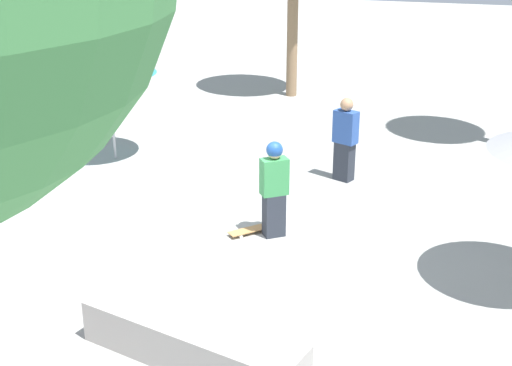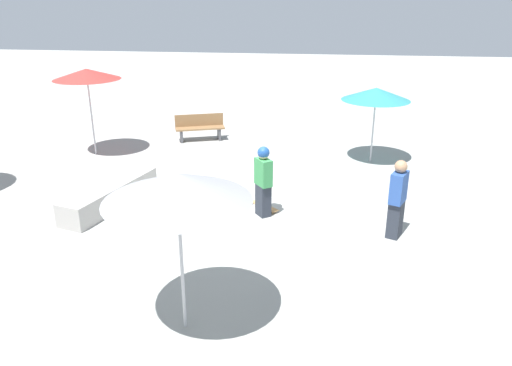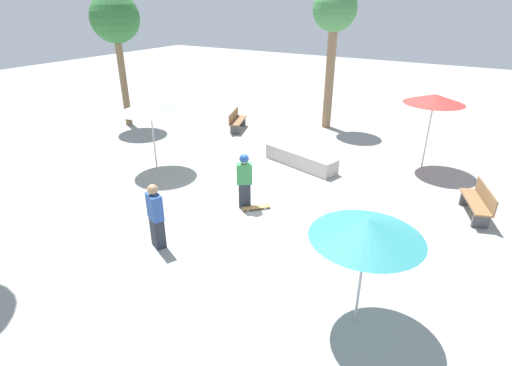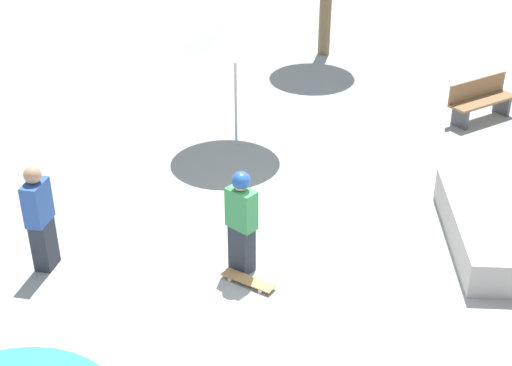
% 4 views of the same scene
% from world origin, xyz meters
% --- Properties ---
extents(ground_plane, '(60.00, 60.00, 0.00)m').
position_xyz_m(ground_plane, '(0.00, 0.00, 0.00)').
color(ground_plane, '#9E9E99').
extents(skater_main, '(0.48, 0.44, 1.58)m').
position_xyz_m(skater_main, '(0.41, 0.74, 0.85)').
color(skater_main, '#282D38').
rests_on(skater_main, ground_plane).
extents(skateboard, '(0.70, 0.71, 0.07)m').
position_xyz_m(skateboard, '(0.05, 0.73, 0.06)').
color(skateboard, '#B7844C').
rests_on(skateboard, ground_plane).
extents(concrete_ledge, '(2.86, 1.38, 0.53)m').
position_xyz_m(concrete_ledge, '(0.36, -2.79, 0.26)').
color(concrete_ledge, '#A8A39E').
rests_on(concrete_ledge, ground_plane).
extents(shade_umbrella_teal, '(1.91, 1.91, 2.14)m').
position_xyz_m(shade_umbrella_teal, '(-3.71, 3.40, 1.97)').
color(shade_umbrella_teal, '#B7B7BC').
rests_on(shade_umbrella_teal, ground_plane).
extents(bystander_watching, '(0.50, 0.40, 1.62)m').
position_xyz_m(bystander_watching, '(1.07, 3.48, 0.81)').
color(bystander_watching, '#282D38').
rests_on(bystander_watching, ground_plane).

